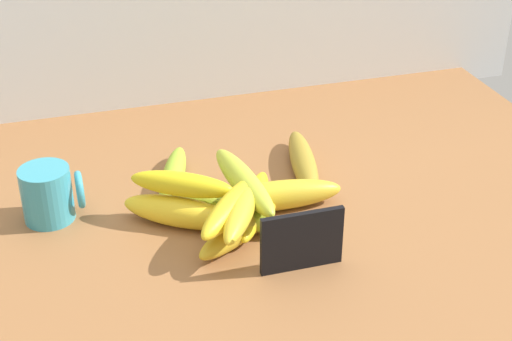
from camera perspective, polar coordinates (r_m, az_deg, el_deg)
name	(u,v)px	position (r cm, az deg, el deg)	size (l,w,h in cm)	color
counter_top	(263,209)	(115.00, 0.49, -2.91)	(110.00, 76.00, 3.00)	#8F5E36
chalkboard_sign	(303,242)	(98.80, 3.52, -5.35)	(11.00, 1.80, 8.40)	black
coffee_mug	(49,194)	(112.09, -15.10, -1.69)	(8.65, 7.15, 8.02)	teal
banana_0	(254,205)	(110.06, -0.14, -2.60)	(18.48, 3.34, 3.34)	yellow
banana_1	(223,212)	(108.14, -2.46, -3.10)	(18.14, 3.89, 3.89)	#A3BC2D
banana_2	(180,212)	(108.20, -5.69, -3.08)	(16.91, 4.32, 4.32)	yellow
banana_3	(239,230)	(104.67, -1.26, -4.45)	(16.17, 3.50, 3.50)	gold
banana_4	(276,196)	(111.35, 1.47, -1.88)	(19.71, 4.36, 4.36)	gold
banana_5	(303,162)	(120.78, 3.52, 0.63)	(20.07, 3.75, 3.75)	olive
banana_6	(173,178)	(117.39, -6.19, -0.53)	(18.64, 3.39, 3.39)	#92BB2C
banana_7	(231,206)	(103.23, -1.84, -2.68)	(16.64, 3.47, 3.47)	yellow
banana_8	(244,181)	(108.91, -0.91, -0.82)	(19.64, 3.68, 3.68)	#B3C334
banana_9	(182,184)	(107.03, -5.54, -1.02)	(15.03, 3.46, 3.46)	yellow
banana_10	(242,210)	(102.55, -1.05, -2.97)	(15.92, 3.28, 3.28)	yellow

